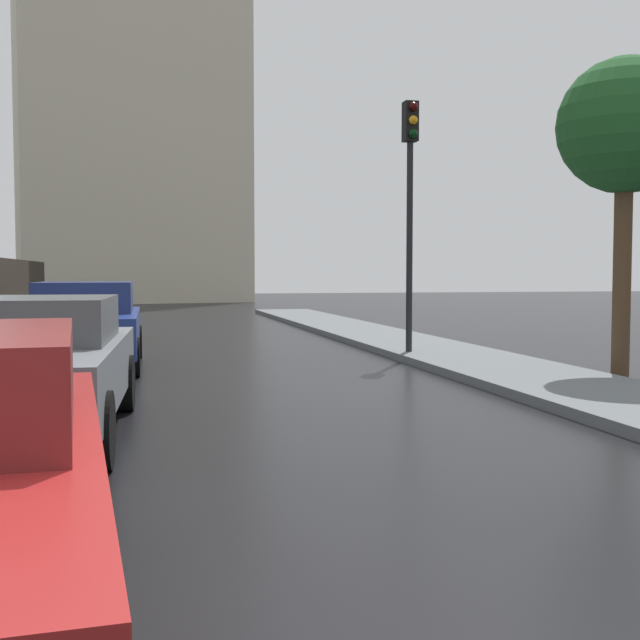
# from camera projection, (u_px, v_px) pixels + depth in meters

# --- Properties ---
(car_green_near_kerb) EXTENTS (2.04, 4.08, 1.39)m
(car_green_near_kerb) POSITION_uv_depth(u_px,v_px,m) (87.00, 310.00, 19.86)
(car_green_near_kerb) COLOR slate
(car_green_near_kerb) RESTS_ON ground
(car_grey_far_ahead) EXTENTS (1.98, 4.59, 1.41)m
(car_grey_far_ahead) POSITION_uv_depth(u_px,v_px,m) (34.00, 364.00, 8.12)
(car_grey_far_ahead) COLOR slate
(car_grey_far_ahead) RESTS_ON ground
(car_blue_far_lane) EXTENTS (1.96, 4.41, 1.49)m
(car_blue_far_lane) POSITION_uv_depth(u_px,v_px,m) (85.00, 324.00, 14.10)
(car_blue_far_lane) COLOR navy
(car_blue_far_lane) RESTS_ON ground
(traffic_light) EXTENTS (0.26, 0.39, 4.75)m
(traffic_light) POSITION_uv_depth(u_px,v_px,m) (410.00, 181.00, 15.37)
(traffic_light) COLOR black
(traffic_light) RESTS_ON sidewalk_strip
(street_tree_near) EXTENTS (2.09, 2.09, 4.97)m
(street_tree_near) POSITION_uv_depth(u_px,v_px,m) (625.00, 129.00, 12.48)
(street_tree_near) COLOR #4C3823
(street_tree_near) RESTS_ON ground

